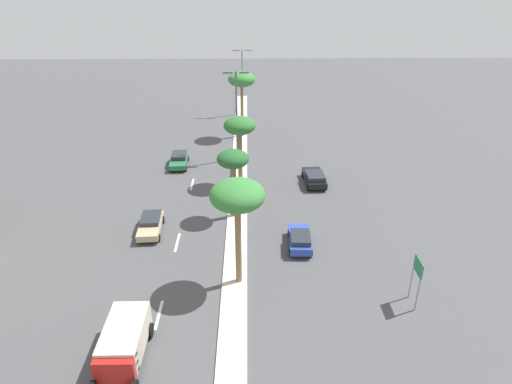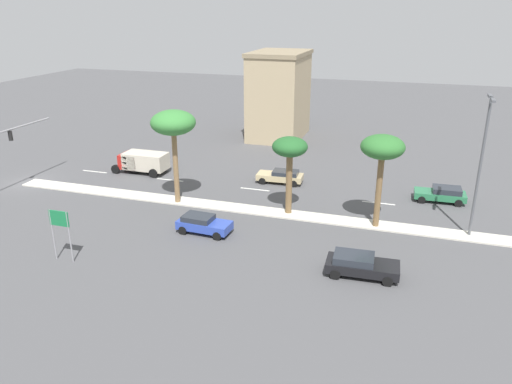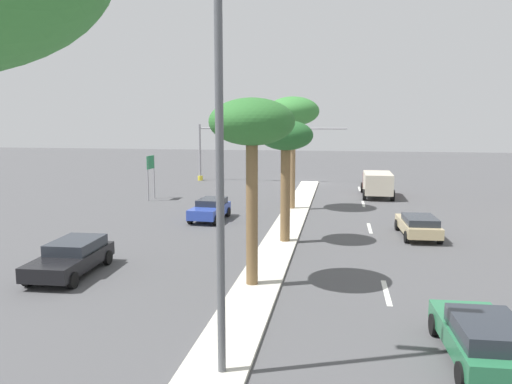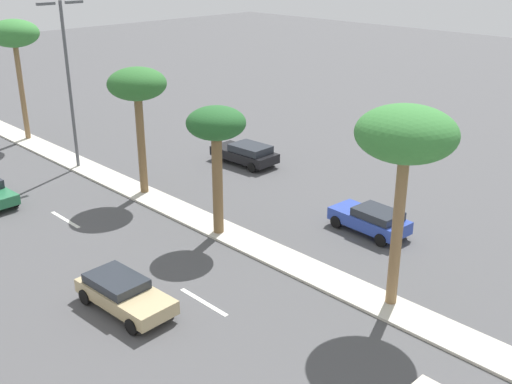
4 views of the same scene
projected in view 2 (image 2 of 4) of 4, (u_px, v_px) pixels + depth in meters
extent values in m
plane|color=#4C4C4F|center=(301.00, 216.00, 40.40)|extent=(160.00, 160.00, 0.00)
cube|color=beige|center=(398.00, 228.00, 38.20)|extent=(1.80, 68.82, 0.12)
cube|color=silver|center=(95.00, 172.00, 51.27)|extent=(0.20, 2.80, 0.01)
cube|color=silver|center=(170.00, 180.00, 48.82)|extent=(0.20, 2.80, 0.01)
cube|color=silver|center=(255.00, 189.00, 46.33)|extent=(0.20, 2.80, 0.01)
cube|color=silver|center=(379.00, 203.00, 43.12)|extent=(0.20, 2.80, 0.01)
cube|color=black|center=(10.00, 136.00, 44.88)|extent=(0.20, 0.32, 0.90)
sphere|color=yellow|center=(9.00, 136.00, 44.92)|extent=(0.18, 0.18, 0.18)
cylinder|color=gray|center=(53.00, 235.00, 33.03)|extent=(0.10, 0.10, 3.59)
cylinder|color=gray|center=(70.00, 237.00, 32.65)|extent=(0.10, 0.10, 3.59)
cube|color=#19723F|center=(59.00, 218.00, 32.39)|extent=(0.08, 1.45, 1.05)
cube|color=tan|center=(279.00, 97.00, 63.00)|extent=(9.25, 6.18, 10.25)
cube|color=gray|center=(280.00, 53.00, 61.12)|extent=(9.55, 6.48, 0.50)
cylinder|color=olive|center=(176.00, 167.00, 42.05)|extent=(0.43, 0.43, 6.29)
ellipsoid|color=#387F38|center=(173.00, 122.00, 40.72)|extent=(3.71, 3.71, 2.04)
cylinder|color=brown|center=(289.00, 183.00, 40.03)|extent=(0.51, 0.51, 5.06)
ellipsoid|color=#235B28|center=(290.00, 147.00, 38.97)|extent=(2.81, 2.81, 1.54)
cylinder|color=brown|center=(379.00, 191.00, 37.47)|extent=(0.45, 0.45, 5.70)
ellipsoid|color=#2D6B2D|center=(383.00, 147.00, 36.27)|extent=(3.22, 3.22, 1.77)
cylinder|color=#515459|center=(480.00, 169.00, 35.14)|extent=(0.20, 0.20, 10.24)
cube|color=#515459|center=(490.00, 96.00, 34.20)|extent=(1.10, 0.24, 0.16)
cube|color=#515459|center=(493.00, 100.00, 32.60)|extent=(1.10, 0.24, 0.16)
cube|color=tan|center=(280.00, 177.00, 47.86)|extent=(2.02, 4.44, 0.56)
cube|color=#262B33|center=(286.00, 173.00, 47.57)|extent=(1.74, 2.48, 0.37)
cylinder|color=black|center=(262.00, 181.00, 47.55)|extent=(0.25, 0.65, 0.64)
cylinder|color=black|center=(266.00, 176.00, 49.09)|extent=(0.25, 0.65, 0.64)
cylinder|color=black|center=(294.00, 184.00, 46.82)|extent=(0.25, 0.65, 0.64)
cylinder|color=black|center=(297.00, 178.00, 48.37)|extent=(0.25, 0.65, 0.64)
cube|color=#287047|center=(440.00, 195.00, 43.29)|extent=(2.00, 4.34, 0.56)
cube|color=#262B33|center=(447.00, 190.00, 42.98)|extent=(1.74, 2.41, 0.47)
cylinder|color=black|center=(422.00, 200.00, 42.98)|extent=(0.25, 0.65, 0.64)
cylinder|color=black|center=(421.00, 193.00, 44.55)|extent=(0.25, 0.65, 0.64)
cylinder|color=black|center=(459.00, 203.00, 42.24)|extent=(0.25, 0.65, 0.64)
cylinder|color=black|center=(457.00, 196.00, 43.80)|extent=(0.25, 0.65, 0.64)
cube|color=#2D47AD|center=(204.00, 225.00, 37.30)|extent=(1.93, 4.09, 0.62)
cube|color=#262B33|center=(198.00, 218.00, 37.29)|extent=(1.66, 2.28, 0.40)
cylinder|color=black|center=(226.00, 227.00, 37.67)|extent=(0.25, 0.65, 0.64)
cylinder|color=black|center=(217.00, 236.00, 36.23)|extent=(0.25, 0.65, 0.64)
cylinder|color=black|center=(193.00, 222.00, 38.59)|extent=(0.25, 0.65, 0.64)
cylinder|color=black|center=(183.00, 230.00, 37.15)|extent=(0.25, 0.65, 0.64)
cube|color=black|center=(362.00, 267.00, 31.41)|extent=(2.15, 4.62, 0.59)
cube|color=#262B33|center=(354.00, 258.00, 31.36)|extent=(1.86, 2.57, 0.46)
cylinder|color=black|center=(388.00, 267.00, 31.96)|extent=(0.25, 0.65, 0.64)
cylinder|color=black|center=(388.00, 281.00, 30.29)|extent=(0.25, 0.65, 0.64)
cylinder|color=black|center=(338.00, 261.00, 32.73)|extent=(0.25, 0.65, 0.64)
cylinder|color=black|center=(335.00, 275.00, 31.06)|extent=(0.25, 0.65, 0.64)
cube|color=#B21E19|center=(132.00, 160.00, 50.93)|extent=(2.20, 2.03, 1.46)
cube|color=beige|center=(146.00, 161.00, 50.44)|extent=(2.20, 4.32, 1.65)
cylinder|color=black|center=(116.00, 169.00, 50.57)|extent=(0.28, 0.90, 0.90)
cylinder|color=black|center=(127.00, 163.00, 52.54)|extent=(0.28, 0.90, 0.90)
cylinder|color=black|center=(153.00, 173.00, 49.35)|extent=(0.28, 0.90, 0.90)
cylinder|color=black|center=(164.00, 167.00, 51.32)|extent=(0.28, 0.90, 0.90)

